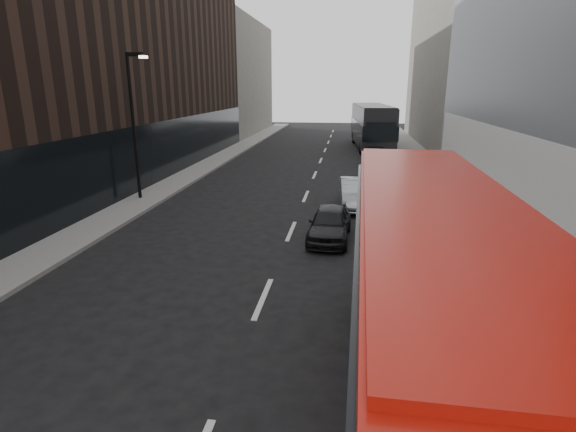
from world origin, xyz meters
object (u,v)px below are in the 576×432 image
at_px(street_lamp, 134,117).
at_px(red_bus, 428,303).
at_px(car_c, 375,158).
at_px(car_a, 330,223).
at_px(car_b, 356,193).
at_px(grey_bus, 372,125).

distance_m(street_lamp, red_bus, 18.59).
height_order(red_bus, car_c, red_bus).
xyz_separation_m(car_a, car_b, (1.00, 4.94, 0.04)).
xyz_separation_m(car_b, car_c, (1.51, 11.43, -0.06)).
height_order(red_bus, car_b, red_bus).
height_order(car_a, car_b, car_b).
distance_m(street_lamp, grey_bus, 25.07).
bearing_deg(car_a, car_b, 81.28).
bearing_deg(car_a, grey_bus, 87.18).
height_order(red_bus, car_a, red_bus).
bearing_deg(car_c, street_lamp, -137.02).
relative_size(car_b, car_c, 0.96).
xyz_separation_m(car_a, car_c, (2.51, 16.37, -0.01)).
relative_size(street_lamp, red_bus, 0.69).
relative_size(red_bus, car_a, 2.74).
distance_m(street_lamp, car_c, 17.29).
relative_size(red_bus, grey_bus, 0.82).
xyz_separation_m(red_bus, car_c, (0.54, 25.89, -1.65)).
bearing_deg(red_bus, car_b, 95.13).
relative_size(street_lamp, car_b, 1.70).
distance_m(car_a, car_b, 5.04).
xyz_separation_m(red_bus, car_a, (-1.97, 9.52, -1.64)).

